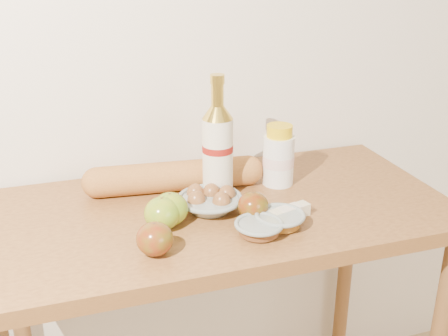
# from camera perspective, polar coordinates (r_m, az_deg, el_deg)

# --- Properties ---
(back_wall) EXTENTS (3.50, 0.02, 2.60)m
(back_wall) POSITION_cam_1_polar(r_m,az_deg,el_deg) (1.65, -4.03, 13.67)
(back_wall) COLOR silver
(back_wall) RESTS_ON ground
(table) EXTENTS (1.20, 0.60, 0.90)m
(table) POSITION_cam_1_polar(r_m,az_deg,el_deg) (1.52, -0.36, -8.09)
(table) COLOR #9A6431
(table) RESTS_ON ground
(bourbon_bottle) EXTENTS (0.10, 0.10, 0.33)m
(bourbon_bottle) POSITION_cam_1_polar(r_m,az_deg,el_deg) (1.47, -0.65, 1.95)
(bourbon_bottle) COLOR beige
(bourbon_bottle) RESTS_ON table
(cream_bottle) EXTENTS (0.09, 0.09, 0.17)m
(cream_bottle) POSITION_cam_1_polar(r_m,az_deg,el_deg) (1.57, 5.56, 1.12)
(cream_bottle) COLOR white
(cream_bottle) RESTS_ON table
(egg_bowl) EXTENTS (0.23, 0.23, 0.06)m
(egg_bowl) POSITION_cam_1_polar(r_m,az_deg,el_deg) (1.44, -1.43, -3.35)
(egg_bowl) COLOR gray
(egg_bowl) RESTS_ON table
(baguette) EXTENTS (0.51, 0.14, 0.08)m
(baguette) POSITION_cam_1_polar(r_m,az_deg,el_deg) (1.54, -5.05, -0.84)
(baguette) COLOR #C6813C
(baguette) RESTS_ON table
(apple_yellowgreen) EXTENTS (0.09, 0.09, 0.08)m
(apple_yellowgreen) POSITION_cam_1_polar(r_m,az_deg,el_deg) (1.35, -6.28, -4.61)
(apple_yellowgreen) COLOR #A29D20
(apple_yellowgreen) RESTS_ON table
(apple_redgreen_front) EXTENTS (0.09, 0.09, 0.08)m
(apple_redgreen_front) POSITION_cam_1_polar(r_m,az_deg,el_deg) (1.25, -7.04, -7.15)
(apple_redgreen_front) COLOR maroon
(apple_redgreen_front) RESTS_ON table
(apple_redgreen_right) EXTENTS (0.09, 0.09, 0.07)m
(apple_redgreen_right) POSITION_cam_1_polar(r_m,az_deg,el_deg) (1.39, 2.97, -3.83)
(apple_redgreen_right) COLOR maroon
(apple_redgreen_right) RESTS_ON table
(sugar_bowl) EXTENTS (0.13, 0.13, 0.03)m
(sugar_bowl) POSITION_cam_1_polar(r_m,az_deg,el_deg) (1.32, 3.57, -6.09)
(sugar_bowl) COLOR gray
(sugar_bowl) RESTS_ON table
(syrup_bowl) EXTENTS (0.15, 0.15, 0.04)m
(syrup_bowl) POSITION_cam_1_polar(r_m,az_deg,el_deg) (1.36, 5.70, -5.20)
(syrup_bowl) COLOR gray
(syrup_bowl) RESTS_ON table
(butter_stick) EXTENTS (0.12, 0.06, 0.03)m
(butter_stick) POSITION_cam_1_polar(r_m,az_deg,el_deg) (1.40, 6.67, -4.56)
(butter_stick) COLOR beige
(butter_stick) RESTS_ON table
(apple_extra) EXTENTS (0.09, 0.09, 0.08)m
(apple_extra) POSITION_cam_1_polar(r_m,az_deg,el_deg) (1.37, -5.50, -4.15)
(apple_extra) COLOR #A29D20
(apple_extra) RESTS_ON table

